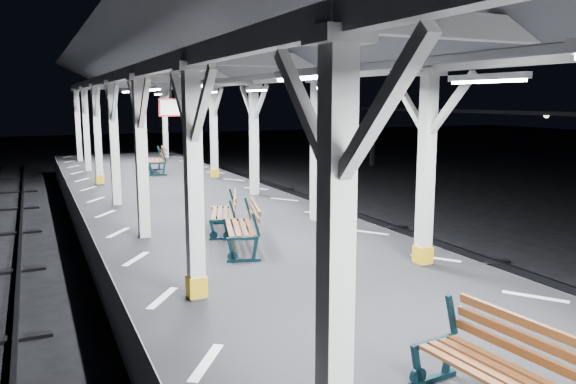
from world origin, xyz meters
TOP-DOWN VIEW (x-y plane):
  - platform at (0.00, 0.00)m, footprint 6.00×50.00m
  - hazard_stripes_left at (-2.45, 0.00)m, footprint 1.00×48.00m
  - hazard_stripes_right at (2.45, 0.00)m, footprint 1.00×48.00m
  - canopy at (0.00, -0.02)m, footprint 5.40×49.00m
  - bench_near at (-0.33, -2.16)m, footprint 0.77×1.72m
  - bench_mid at (-0.46, 4.15)m, footprint 1.02×1.75m
  - bench_far at (-0.28, 5.75)m, footprint 1.02×1.63m
  - bench_extra at (0.42, 16.19)m, footprint 0.89×1.91m

SIDE VIEW (x-z plane):
  - platform at x=0.00m, z-range 0.00..1.00m
  - hazard_stripes_left at x=-2.45m, z-range 1.00..1.01m
  - hazard_stripes_right at x=2.45m, z-range 1.00..1.01m
  - bench_far at x=-0.28m, z-range 1.03..1.86m
  - bench_mid at x=-0.46m, z-range 1.03..1.92m
  - bench_near at x=-0.33m, z-range 1.03..1.93m
  - bench_extra at x=0.42m, z-range 1.03..2.03m
  - canopy at x=0.00m, z-range 2.24..6.89m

